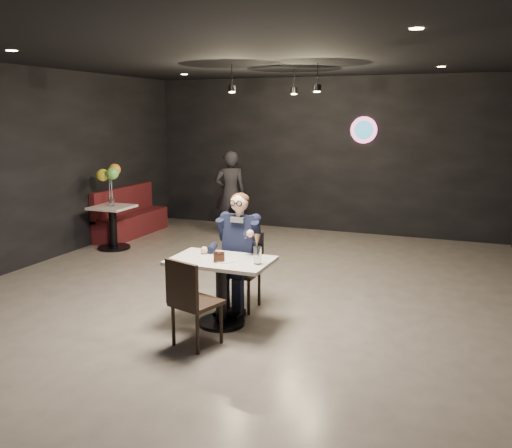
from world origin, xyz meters
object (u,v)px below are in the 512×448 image
at_px(chair_far, 241,271).
at_px(passerby, 230,193).
at_px(balloon_vase, 112,202).
at_px(chair_near, 197,301).
at_px(seated_man, 241,250).
at_px(booth_bench, 131,212).
at_px(main_table, 221,292).
at_px(side_table, 113,226).
at_px(sundae_glass, 258,255).

bearing_deg(chair_far, passerby, 115.79).
xyz_separation_m(balloon_vase, passerby, (1.44, 1.75, -0.01)).
xyz_separation_m(chair_near, passerby, (-1.77, 4.78, 0.35)).
distance_m(seated_man, booth_bench, 4.56).
distance_m(chair_near, booth_bench, 5.34).
bearing_deg(main_table, chair_far, 90.00).
xyz_separation_m(side_table, passerby, (1.44, 1.75, 0.41)).
bearing_deg(seated_man, balloon_vase, 149.30).
bearing_deg(sundae_glass, seated_man, 127.14).
relative_size(seated_man, side_table, 1.81).
bearing_deg(passerby, sundae_glass, 90.19).
bearing_deg(chair_far, side_table, 149.30).
bearing_deg(balloon_vase, side_table, 0.00).
relative_size(sundae_glass, balloon_vase, 1.28).
relative_size(main_table, seated_man, 0.76).
relative_size(sundae_glass, passerby, 0.12).
height_order(seated_man, sundae_glass, seated_man).
bearing_deg(chair_near, passerby, 127.50).
xyz_separation_m(booth_bench, side_table, (0.30, -1.00, -0.07)).
distance_m(chair_far, sundae_glass, 0.83).
relative_size(chair_near, seated_man, 0.64).
bearing_deg(passerby, chair_far, 88.46).
bearing_deg(seated_man, booth_bench, 140.37).
bearing_deg(seated_man, sundae_glass, -52.86).
height_order(main_table, sundae_glass, sundae_glass).
height_order(sundae_glass, passerby, passerby).
xyz_separation_m(sundae_glass, passerby, (-2.21, 4.24, -0.04)).
xyz_separation_m(chair_near, side_table, (-3.20, 3.03, -0.06)).
distance_m(main_table, sundae_glass, 0.64).
xyz_separation_m(seated_man, balloon_vase, (-3.20, 1.90, 0.10)).
distance_m(chair_far, seated_man, 0.26).
height_order(chair_near, seated_man, seated_man).
bearing_deg(side_table, chair_near, -43.38).
bearing_deg(seated_man, side_table, 149.30).
distance_m(booth_bench, balloon_vase, 1.10).
bearing_deg(chair_far, sundae_glass, -52.86).
bearing_deg(main_table, sundae_glass, -4.29).
relative_size(chair_far, balloon_vase, 6.29).
height_order(booth_bench, balloon_vase, booth_bench).
bearing_deg(sundae_glass, chair_near, -129.16).
relative_size(main_table, sundae_glass, 5.87).
xyz_separation_m(main_table, side_table, (-3.20, 2.45, 0.02)).
bearing_deg(main_table, chair_near, -90.00).
height_order(chair_far, seated_man, seated_man).
height_order(main_table, booth_bench, booth_bench).
bearing_deg(chair_near, balloon_vase, 153.84).
relative_size(chair_far, booth_bench, 0.49).
distance_m(chair_near, seated_man, 1.16).
xyz_separation_m(seated_man, side_table, (-3.20, 1.90, -0.32)).
distance_m(main_table, seated_man, 0.65).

